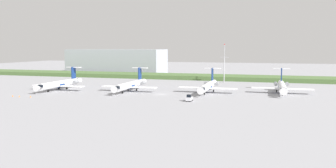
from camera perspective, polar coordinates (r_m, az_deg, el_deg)
ground_plane at (r=156.72m, az=2.19°, el=-0.30°), size 500.00×500.00×0.00m
grass_berm at (r=192.45m, az=4.90°, el=1.21°), size 320.00×20.00×2.23m
regional_jet_nearest at (r=148.62m, az=-17.63°, el=0.05°), size 22.81×31.00×9.00m
regional_jet_second at (r=138.35m, az=-6.29°, el=-0.13°), size 22.81×31.00×9.00m
regional_jet_third at (r=134.57m, az=6.74°, el=-0.31°), size 22.81×31.00×9.00m
regional_jet_fourth at (r=138.94m, az=18.57°, el=-0.39°), size 22.81×31.00×9.00m
antenna_mast at (r=173.33m, az=9.40°, el=2.93°), size 4.40×0.50×19.42m
distant_hangar at (r=236.44m, az=-8.57°, el=3.78°), size 65.41×25.53×16.32m
baggage_tug at (r=111.54m, az=3.59°, el=-2.40°), size 1.72×3.20×2.30m
safety_cone_front_marker at (r=134.30m, az=-24.59°, el=-1.81°), size 0.44×0.44×0.55m
safety_cone_mid_marker at (r=132.17m, az=-23.66°, el=-1.89°), size 0.44×0.44×0.55m
safety_cone_rear_marker at (r=129.92m, az=-22.07°, el=-1.95°), size 0.44×0.44×0.55m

